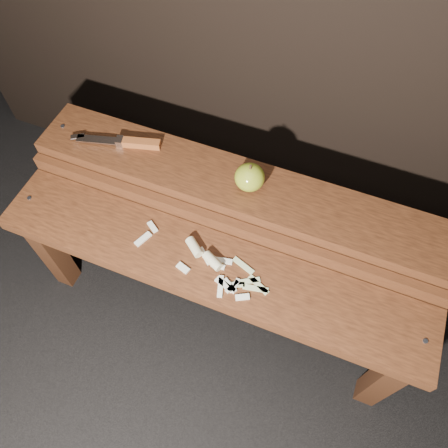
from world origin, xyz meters
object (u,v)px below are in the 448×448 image
at_px(bench_rear_tier, 238,202).
at_px(apple, 250,177).
at_px(knife, 130,142).
at_px(bench_front_tier, 208,277).

height_order(bench_rear_tier, apple, apple).
relative_size(bench_rear_tier, apple, 14.10).
bearing_deg(knife, bench_rear_tier, -2.51).
bearing_deg(apple, bench_front_tier, -97.16).
distance_m(bench_rear_tier, knife, 0.35).
relative_size(bench_front_tier, knife, 4.60).
xyz_separation_m(apple, knife, (-0.37, 0.01, -0.03)).
bearing_deg(knife, bench_front_tier, -35.56).
relative_size(bench_front_tier, apple, 14.10).
bearing_deg(bench_front_tier, apple, 82.84).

